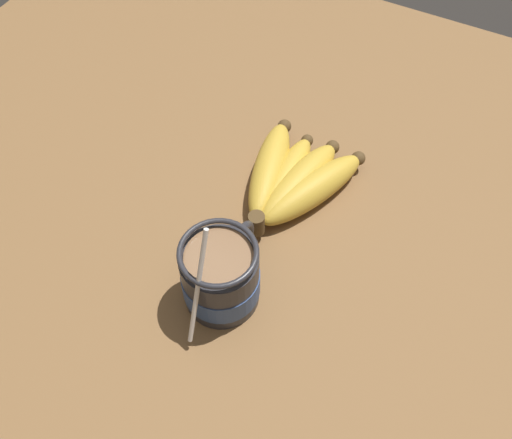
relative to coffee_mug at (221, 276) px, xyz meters
The scene contains 3 objects.
table 8.14cm from the coffee_mug, 32.45° to the left, with size 114.78×114.78×3.71cm.
coffee_mug is the anchor object (origin of this frame).
banana_bunch 17.56cm from the coffee_mug, ahead, with size 18.48×14.99×4.34cm.
Camera 1 is at (-29.75, -20.25, 61.95)cm, focal length 40.00 mm.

